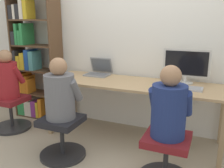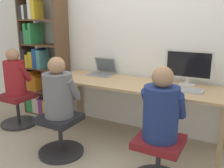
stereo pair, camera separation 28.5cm
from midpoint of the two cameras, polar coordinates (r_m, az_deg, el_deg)
The scene contains 14 objects.
ground_plane at distance 3.09m, azimuth 4.71°, elevation -15.00°, with size 14.00×14.00×0.00m, color tan.
wall_back at distance 3.39m, azimuth 10.44°, elevation 10.62°, with size 10.00×0.05×2.60m.
desk at distance 3.12m, azimuth 7.55°, elevation -0.98°, with size 2.21×0.69×0.76m.
desktop_monitor at distance 3.10m, azimuth 19.59°, elevation 3.65°, with size 0.56×0.19×0.42m.
laptop at distance 3.52m, azimuth 0.04°, elevation 2.91°, with size 0.33×0.31×0.23m.
keyboard at distance 2.89m, azimuth 18.38°, elevation -1.20°, with size 0.45×0.17×0.03m.
computer_mouse_by_keyboard at distance 2.97m, azimuth 13.09°, elevation -0.37°, with size 0.07×0.09×0.03m.
office_chair_left at distance 2.50m, azimuth 13.92°, elevation -16.60°, with size 0.52×0.52×0.47m.
office_chair_right at distance 2.95m, azimuth -8.99°, elevation -11.21°, with size 0.52×0.52×0.47m.
person_at_monitor at distance 2.28m, azimuth 14.73°, elevation -5.51°, with size 0.39×0.34×0.67m.
person_at_laptop at distance 2.77m, azimuth -9.34°, elevation -1.70°, with size 0.40×0.34×0.67m.
bookshelf at distance 4.11m, azimuth -14.39°, elevation 5.08°, with size 0.75×0.32×1.90m.
office_chair_side at distance 3.89m, azimuth -18.78°, elevation -5.37°, with size 0.52×0.52×0.47m.
person_near_shelf at distance 3.75m, azimuth -19.36°, elevation 2.01°, with size 0.35×0.32×0.66m.
Camera 2 is at (1.20, -2.40, 1.52)m, focal length 40.00 mm.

